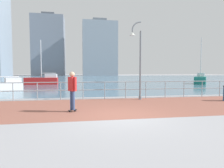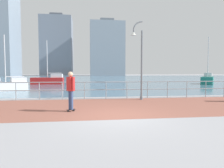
{
  "view_description": "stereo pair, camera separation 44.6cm",
  "coord_description": "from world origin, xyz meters",
  "px_view_note": "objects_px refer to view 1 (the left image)",
  "views": [
    {
      "loc": [
        -1.59,
        -7.32,
        1.74
      ],
      "look_at": [
        0.14,
        3.03,
        1.1
      ],
      "focal_mm": 30.77,
      "sensor_mm": 36.0,
      "label": 1
    },
    {
      "loc": [
        -1.15,
        -7.39,
        1.74
      ],
      "look_at": [
        0.14,
        3.03,
        1.1
      ],
      "focal_mm": 30.77,
      "sensor_mm": 36.0,
      "label": 2
    }
  ],
  "objects_px": {
    "sailboat_gray": "(200,79)",
    "skateboarder": "(72,88)",
    "lamppost": "(138,57)",
    "sailboat_blue": "(43,80)",
    "sailboat_navy": "(2,86)"
  },
  "relations": [
    {
      "from": "skateboarder",
      "to": "sailboat_navy",
      "type": "relative_size",
      "value": 0.34
    },
    {
      "from": "lamppost",
      "to": "skateboarder",
      "type": "distance_m",
      "value": 5.37
    },
    {
      "from": "sailboat_navy",
      "to": "sailboat_blue",
      "type": "xyz_separation_m",
      "value": [
        1.79,
        9.99,
        0.11
      ]
    },
    {
      "from": "lamppost",
      "to": "sailboat_blue",
      "type": "xyz_separation_m",
      "value": [
        -8.95,
        17.19,
        -2.12
      ]
    },
    {
      "from": "sailboat_gray",
      "to": "sailboat_blue",
      "type": "bearing_deg",
      "value": 175.14
    },
    {
      "from": "skateboarder",
      "to": "sailboat_gray",
      "type": "bearing_deg",
      "value": 44.48
    },
    {
      "from": "sailboat_gray",
      "to": "skateboarder",
      "type": "bearing_deg",
      "value": -135.52
    },
    {
      "from": "sailboat_blue",
      "to": "sailboat_gray",
      "type": "relative_size",
      "value": 0.91
    },
    {
      "from": "lamppost",
      "to": "skateboarder",
      "type": "height_order",
      "value": "lamppost"
    },
    {
      "from": "sailboat_blue",
      "to": "sailboat_navy",
      "type": "bearing_deg",
      "value": -100.15
    },
    {
      "from": "sailboat_blue",
      "to": "sailboat_gray",
      "type": "distance_m",
      "value": 23.79
    },
    {
      "from": "sailboat_navy",
      "to": "sailboat_blue",
      "type": "distance_m",
      "value": 10.15
    },
    {
      "from": "sailboat_navy",
      "to": "skateboarder",
      "type": "bearing_deg",
      "value": -56.96
    },
    {
      "from": "lamppost",
      "to": "sailboat_navy",
      "type": "height_order",
      "value": "sailboat_navy"
    },
    {
      "from": "lamppost",
      "to": "sailboat_navy",
      "type": "bearing_deg",
      "value": 146.16
    }
  ]
}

